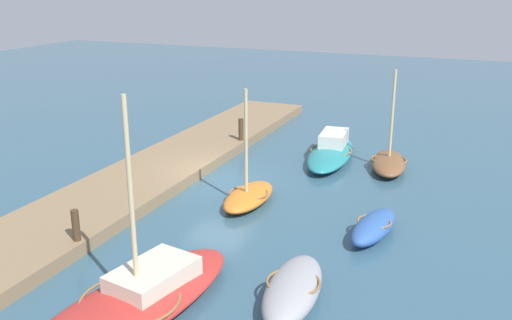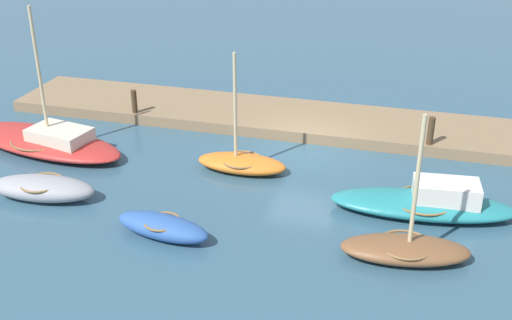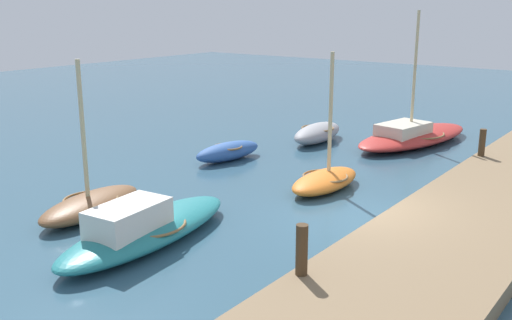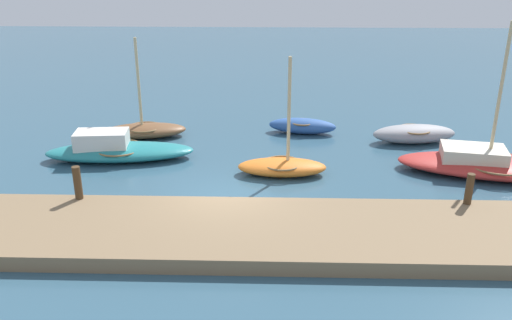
{
  "view_description": "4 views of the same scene",
  "coord_description": "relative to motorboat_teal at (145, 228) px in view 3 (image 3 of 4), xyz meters",
  "views": [
    {
      "loc": [
        19.34,
        9.82,
        7.83
      ],
      "look_at": [
        0.34,
        1.84,
        1.2
      ],
      "focal_mm": 39.66,
      "sensor_mm": 36.0,
      "label": 1
    },
    {
      "loc": [
        -4.06,
        21.44,
        10.1
      ],
      "look_at": [
        0.92,
        3.57,
        1.18
      ],
      "focal_mm": 44.79,
      "sensor_mm": 36.0,
      "label": 2
    },
    {
      "loc": [
        -13.53,
        -6.63,
        5.62
      ],
      "look_at": [
        0.2,
        3.67,
        1.07
      ],
      "focal_mm": 41.03,
      "sensor_mm": 36.0,
      "label": 3
    },
    {
      "loc": [
        1.44,
        -15.78,
        7.58
      ],
      "look_at": [
        0.9,
        1.75,
        0.71
      ],
      "focal_mm": 37.73,
      "sensor_mm": 36.0,
      "label": 4
    }
  ],
  "objects": [
    {
      "name": "mooring_post_west",
      "position": [
        0.07,
        -4.45,
        0.56
      ],
      "size": [
        0.24,
        0.24,
        1.05
      ],
      "primitive_type": "cylinder",
      "color": "#47331E",
      "rests_on": "dock_platform"
    },
    {
      "name": "sailboat_red",
      "position": [
        13.96,
        -1.07,
        -0.02
      ],
      "size": [
        7.19,
        3.61,
        5.43
      ],
      "rotation": [
        0.0,
        0.0,
        -0.18
      ],
      "color": "#B72D28",
      "rests_on": "ground_plane"
    },
    {
      "name": "rowboat_orange",
      "position": [
        6.37,
        -1.32,
        -0.07
      ],
      "size": [
        3.19,
        1.45,
        4.27
      ],
      "rotation": [
        0.0,
        0.0,
        -0.0
      ],
      "color": "orange",
      "rests_on": "ground_plane"
    },
    {
      "name": "dock_platform",
      "position": [
        4.54,
        -6.04,
        -0.18
      ],
      "size": [
        26.06,
        3.68,
        0.43
      ],
      "primitive_type": "cube",
      "color": "#846B4C",
      "rests_on": "ground_plane"
    },
    {
      "name": "motorboat_teal",
      "position": [
        0.0,
        0.0,
        0.0
      ],
      "size": [
        5.82,
        2.36,
        1.15
      ],
      "rotation": [
        0.0,
        0.0,
        0.1
      ],
      "color": "teal",
      "rests_on": "ground_plane"
    },
    {
      "name": "mooring_post_mid_west",
      "position": [
        11.91,
        -4.45,
        0.52
      ],
      "size": [
        0.23,
        0.23,
        0.97
      ],
      "primitive_type": "cylinder",
      "color": "#47331E",
      "rests_on": "dock_platform"
    },
    {
      "name": "rowboat_brown",
      "position": [
        0.48,
        2.67,
        -0.06
      ],
      "size": [
        3.74,
        2.01,
        4.28
      ],
      "rotation": [
        0.0,
        0.0,
        0.17
      ],
      "color": "brown",
      "rests_on": "ground_plane"
    },
    {
      "name": "rowboat_grey",
      "position": [
        11.96,
        2.33,
        -0.01
      ],
      "size": [
        3.62,
        1.69,
        0.76
      ],
      "rotation": [
        0.0,
        0.0,
        0.11
      ],
      "color": "#939399",
      "rests_on": "ground_plane"
    },
    {
      "name": "ground_plane",
      "position": [
        4.54,
        -3.49,
        -0.4
      ],
      "size": [
        84.0,
        84.0,
        0.0
      ],
      "primitive_type": "plane",
      "color": "#33566B"
    },
    {
      "name": "dinghy_blue",
      "position": [
        7.33,
        3.43,
        -0.06
      ],
      "size": [
        3.08,
        1.44,
        0.67
      ],
      "rotation": [
        0.0,
        0.0,
        -0.15
      ],
      "color": "#2D569E",
      "rests_on": "ground_plane"
    }
  ]
}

